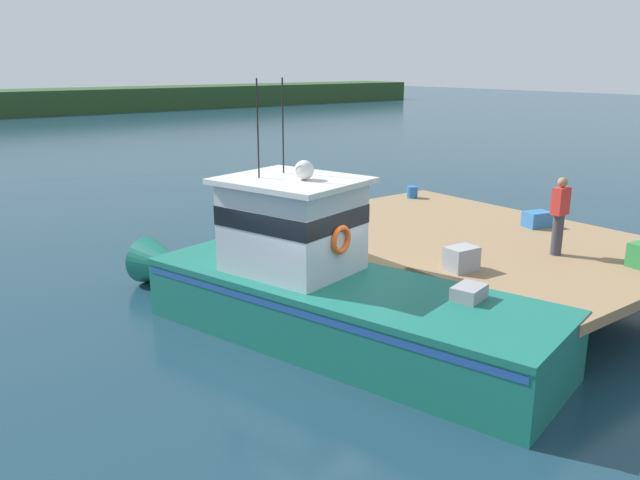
{
  "coord_description": "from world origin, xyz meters",
  "views": [
    {
      "loc": [
        -6.87,
        -9.26,
        5.07
      ],
      "look_at": [
        1.2,
        1.24,
        1.4
      ],
      "focal_mm": 36.02,
      "sensor_mm": 36.0,
      "label": 1
    }
  ],
  "objects": [
    {
      "name": "bait_bucket",
      "position": [
        6.68,
        3.87,
        1.37
      ],
      "size": [
        0.32,
        0.32,
        0.34
      ],
      "primitive_type": "cylinder",
      "color": "#2866B2",
      "rests_on": "dock"
    },
    {
      "name": "dock",
      "position": [
        4.8,
        0.0,
        1.07
      ],
      "size": [
        6.0,
        9.0,
        1.2
      ],
      "color": "#4C3D2D",
      "rests_on": "ground"
    },
    {
      "name": "crate_single_by_cleat",
      "position": [
        2.47,
        -1.58,
        1.43
      ],
      "size": [
        0.63,
        0.48,
        0.46
      ],
      "primitive_type": "cube",
      "rotation": [
        0.0,
        0.0,
        -0.07
      ],
      "color": "#9E9EA3",
      "rests_on": "dock"
    },
    {
      "name": "crate_stack_near_edge",
      "position": [
        6.57,
        -0.45,
        1.39
      ],
      "size": [
        0.69,
        0.58,
        0.38
      ],
      "primitive_type": "cube",
      "rotation": [
        0.0,
        0.0,
        -0.26
      ],
      "color": "#3370B2",
      "rests_on": "dock"
    },
    {
      "name": "main_fishing_boat",
      "position": [
        0.06,
        -0.22,
        1.01
      ],
      "size": [
        4.51,
        9.94,
        4.8
      ],
      "color": "#196B5B",
      "rests_on": "ground"
    },
    {
      "name": "mooring_buoy_outer",
      "position": [
        11.14,
        15.24,
        0.2
      ],
      "size": [
        0.4,
        0.4,
        0.4
      ],
      "primitive_type": "sphere",
      "color": "#EA5B19",
      "rests_on": "ground"
    },
    {
      "name": "ground_plane",
      "position": [
        0.0,
        0.0,
        0.0
      ],
      "size": [
        200.0,
        200.0,
        0.0
      ],
      "primitive_type": "plane",
      "color": "#193847"
    },
    {
      "name": "deckhand_by_the_boat",
      "position": [
        4.85,
        -2.09,
        2.06
      ],
      "size": [
        0.36,
        0.22,
        1.63
      ],
      "color": "#383842",
      "rests_on": "dock"
    }
  ]
}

